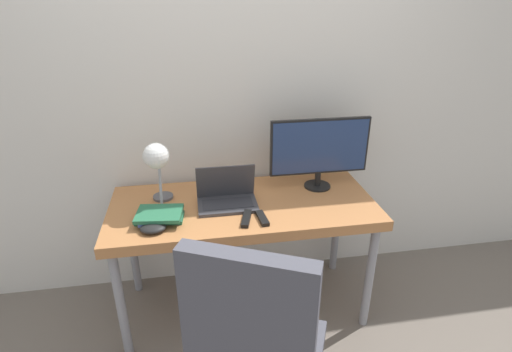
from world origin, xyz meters
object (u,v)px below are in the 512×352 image
at_px(laptop, 227,197).
at_px(desk_lamp, 157,160).
at_px(book_stack, 159,216).
at_px(office_chair, 256,350).
at_px(monitor, 320,149).
at_px(game_controller, 153,228).

height_order(laptop, desk_lamp, desk_lamp).
height_order(desk_lamp, book_stack, desk_lamp).
xyz_separation_m(desk_lamp, book_stack, (-0.01, -0.13, -0.27)).
distance_m(desk_lamp, office_chair, 1.08).
bearing_deg(laptop, monitor, 12.99).
distance_m(office_chair, game_controller, 0.82).
bearing_deg(monitor, book_stack, -164.79).
bearing_deg(desk_lamp, book_stack, -93.45).
distance_m(laptop, office_chair, 0.93).
xyz_separation_m(monitor, desk_lamp, (-0.94, -0.13, 0.05)).
bearing_deg(book_stack, game_controller, -105.28).
relative_size(monitor, game_controller, 4.62).
bearing_deg(office_chair, book_stack, 115.69).
bearing_deg(book_stack, monitor, 15.21).
relative_size(monitor, book_stack, 2.33).
bearing_deg(game_controller, office_chair, -59.48).
xyz_separation_m(office_chair, game_controller, (-0.41, 0.69, 0.16)).
relative_size(monitor, office_chair, 0.53).
distance_m(monitor, book_stack, 1.00).
relative_size(laptop, book_stack, 1.28).
distance_m(laptop, book_stack, 0.39).
xyz_separation_m(laptop, book_stack, (-0.37, -0.12, -0.02)).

